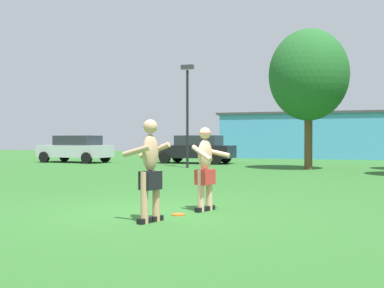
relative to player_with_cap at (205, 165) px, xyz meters
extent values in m
plane|color=#2D6628|center=(-0.89, -0.56, -0.88)|extent=(80.00, 80.00, 0.00)
cube|color=black|center=(0.04, 0.13, -0.84)|extent=(0.19, 0.28, 0.09)
cylinder|color=#E0AD89|center=(0.04, 0.13, -0.48)|extent=(0.13, 0.13, 0.80)
cube|color=black|center=(-0.05, -0.13, -0.84)|extent=(0.19, 0.28, 0.09)
cylinder|color=#E0AD89|center=(-0.05, -0.13, -0.48)|extent=(0.13, 0.13, 0.80)
cube|color=red|center=(-0.01, 0.00, -0.22)|extent=(0.35, 0.43, 0.29)
ellipsoid|color=#E0AD89|center=(-0.01, 0.00, 0.21)|extent=(0.33, 0.41, 0.58)
cylinder|color=#E0AD89|center=(0.17, 0.19, 0.24)|extent=(0.57, 0.15, 0.20)
cylinder|color=#E0AD89|center=(0.01, -0.26, 0.24)|extent=(0.50, 0.37, 0.31)
sphere|color=#E0AD89|center=(-0.01, 0.00, 0.62)|extent=(0.22, 0.22, 0.22)
cone|color=red|center=(-0.01, 0.00, 0.68)|extent=(0.30, 0.30, 0.12)
cube|color=black|center=(-0.57, -1.59, -0.84)|extent=(0.19, 0.28, 0.09)
cylinder|color=tan|center=(-0.57, -1.59, -0.46)|extent=(0.13, 0.13, 0.86)
cube|color=black|center=(-0.47, -1.32, -0.84)|extent=(0.19, 0.28, 0.09)
cylinder|color=tan|center=(-0.47, -1.32, -0.46)|extent=(0.13, 0.13, 0.86)
cube|color=black|center=(-0.52, -1.46, -0.18)|extent=(0.34, 0.40, 0.31)
ellipsoid|color=tan|center=(-0.52, -1.46, 0.28)|extent=(0.31, 0.37, 0.62)
cylinder|color=tan|center=(-0.69, -1.63, 0.31)|extent=(0.59, 0.26, 0.22)
cylinder|color=tan|center=(-0.54, -1.22, 0.31)|extent=(0.59, 0.14, 0.29)
sphere|color=tan|center=(-0.52, -1.46, 0.72)|extent=(0.24, 0.24, 0.24)
cylinder|color=orange|center=(-0.32, -0.63, -0.87)|extent=(0.25, 0.25, 0.03)
cube|color=silver|center=(-12.61, 15.29, -0.21)|extent=(4.45, 2.20, 0.70)
cube|color=#282D33|center=(-12.41, 15.27, 0.42)|extent=(2.55, 1.81, 0.56)
cylinder|color=black|center=(-14.20, 14.54, -0.56)|extent=(0.66, 0.28, 0.64)
cylinder|color=black|center=(-14.02, 16.33, -0.56)|extent=(0.66, 0.28, 0.64)
cylinder|color=black|center=(-11.20, 14.25, -0.56)|extent=(0.66, 0.28, 0.64)
cylinder|color=black|center=(-11.03, 16.04, -0.56)|extent=(0.66, 0.28, 0.64)
cube|color=black|center=(-5.56, 16.58, -0.21)|extent=(4.39, 2.04, 0.70)
cube|color=#282D33|center=(-5.36, 16.57, 0.42)|extent=(2.49, 1.72, 0.56)
cylinder|color=black|center=(-7.12, 15.77, -0.56)|extent=(0.65, 0.26, 0.64)
cylinder|color=black|center=(-7.02, 17.56, -0.56)|extent=(0.65, 0.26, 0.64)
cylinder|color=black|center=(-4.11, 15.60, -0.56)|extent=(0.65, 0.26, 0.64)
cylinder|color=black|center=(-4.01, 17.40, -0.56)|extent=(0.65, 0.26, 0.64)
cylinder|color=black|center=(-4.67, 12.55, 1.46)|extent=(0.12, 0.12, 4.68)
cube|color=#333338|center=(-4.67, 12.55, 3.94)|extent=(0.60, 0.24, 0.20)
cube|color=#4C9ED1|center=(-0.31, 26.87, 0.67)|extent=(11.72, 5.65, 3.11)
cube|color=#3F3F44|center=(-0.31, 26.87, 2.31)|extent=(12.19, 5.87, 0.16)
cylinder|color=brown|center=(0.93, 13.18, 0.54)|extent=(0.36, 0.36, 2.84)
ellipsoid|color=#236028|center=(0.93, 13.18, 3.41)|extent=(3.58, 3.58, 4.15)
camera|label=1|loc=(2.60, -8.63, 0.51)|focal=43.77mm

